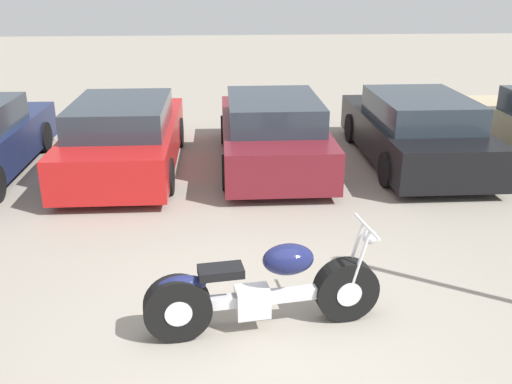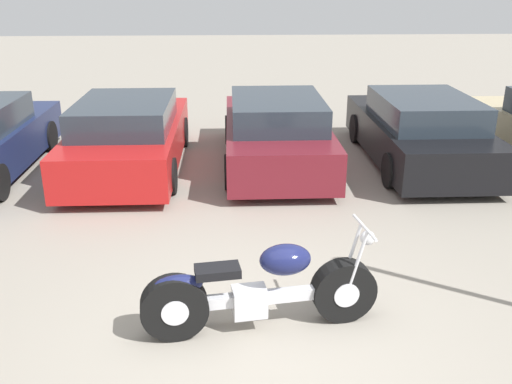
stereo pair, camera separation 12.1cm
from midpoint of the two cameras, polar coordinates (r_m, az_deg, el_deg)
The scene contains 5 objects.
ground_plane at distance 5.79m, azimuth 1.64°, elevation -14.94°, with size 60.00×60.00×0.00m, color gray.
motorcycle at distance 5.79m, azimuth 0.96°, elevation -9.82°, with size 2.41×0.73×1.05m.
parked_car_red at distance 10.70m, azimuth -12.29°, elevation 5.49°, with size 1.91×4.48×1.32m.
parked_car_maroon at distance 10.72m, azimuth 2.31°, elevation 5.99°, with size 1.91×4.48×1.32m.
parked_car_black at distance 11.25m, azimuth 16.28°, elevation 5.87°, with size 1.91×4.48×1.32m.
Camera 2 is at (-0.31, -4.67, 3.40)m, focal length 40.00 mm.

